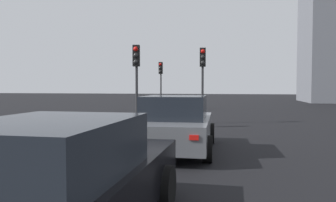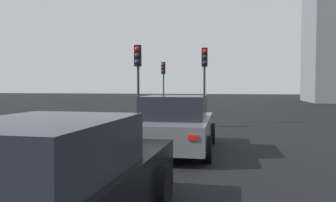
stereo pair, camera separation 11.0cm
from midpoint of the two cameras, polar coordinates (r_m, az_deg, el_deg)
car_grey_lead at (r=9.08m, az=1.71°, el=-4.10°), size 4.28×2.19×1.54m
car_black_second at (r=3.84m, az=-18.75°, el=-13.98°), size 4.60×1.97×1.46m
traffic_light_near_left at (r=15.92m, az=6.57°, el=5.57°), size 0.33×0.30×3.65m
traffic_light_near_right at (r=13.98m, az=-5.06°, el=5.69°), size 0.32×0.29×3.54m
traffic_light_far_left at (r=25.08m, az=-0.70°, el=4.48°), size 0.32×0.30×3.65m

